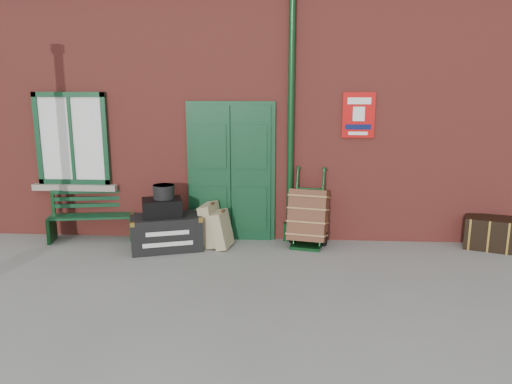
# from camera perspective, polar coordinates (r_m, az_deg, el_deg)

# --- Properties ---
(ground) EXTENTS (80.00, 80.00, 0.00)m
(ground) POSITION_cam_1_polar(r_m,az_deg,el_deg) (6.96, -1.64, -9.14)
(ground) COLOR gray
(ground) RESTS_ON ground
(station_building) EXTENTS (10.30, 4.30, 4.36)m
(station_building) POSITION_cam_1_polar(r_m,az_deg,el_deg) (9.95, 0.14, 10.27)
(station_building) COLOR #943930
(station_building) RESTS_ON ground
(bench) EXTENTS (1.41, 0.64, 0.84)m
(bench) POSITION_cam_1_polar(r_m,az_deg,el_deg) (8.65, -18.17, -2.43)
(bench) COLOR #0F381E
(bench) RESTS_ON ground
(houdini_trunk) EXTENTS (1.20, 0.89, 0.54)m
(houdini_trunk) POSITION_cam_1_polar(r_m,az_deg,el_deg) (7.90, -10.22, -4.57)
(houdini_trunk) COLOR black
(houdini_trunk) RESTS_ON ground
(strongbox) EXTENTS (0.69, 0.59, 0.27)m
(strongbox) POSITION_cam_1_polar(r_m,az_deg,el_deg) (7.81, -10.69, -1.74)
(strongbox) COLOR black
(strongbox) RESTS_ON houdini_trunk
(hatbox) EXTENTS (0.40, 0.40, 0.21)m
(hatbox) POSITION_cam_1_polar(r_m,az_deg,el_deg) (7.77, -10.49, 0.03)
(hatbox) COLOR black
(hatbox) RESTS_ON strongbox
(suitcase_back) EXTENTS (0.40, 0.53, 0.69)m
(suitcase_back) POSITION_cam_1_polar(r_m,az_deg,el_deg) (7.96, -5.12, -3.72)
(suitcase_back) COLOR tan
(suitcase_back) RESTS_ON ground
(suitcase_front) EXTENTS (0.36, 0.47, 0.59)m
(suitcase_front) POSITION_cam_1_polar(r_m,az_deg,el_deg) (7.85, -3.92, -4.29)
(suitcase_front) COLOR tan
(suitcase_front) RESTS_ON ground
(porter_trolley) EXTENTS (0.70, 0.74, 1.21)m
(porter_trolley) POSITION_cam_1_polar(r_m,az_deg,el_deg) (7.95, 5.99, -2.81)
(porter_trolley) COLOR #0D3616
(porter_trolley) RESTS_ON ground
(dark_trunk) EXTENTS (0.80, 0.66, 0.50)m
(dark_trunk) POSITION_cam_1_polar(r_m,az_deg,el_deg) (8.62, 25.01, -4.26)
(dark_trunk) COLOR black
(dark_trunk) RESTS_ON ground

